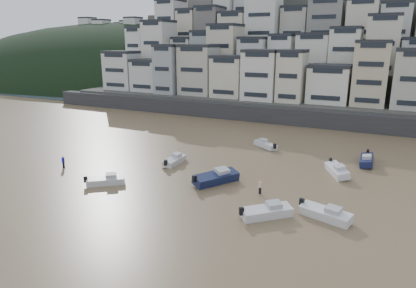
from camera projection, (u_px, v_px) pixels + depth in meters
The scene contains 14 objects.
sea_strip at pixel (113, 75), 197.99m from camera, with size 340.00×340.00×0.00m, color #455463.
harbor_wall at pixel (313, 118), 77.70m from camera, with size 140.00×3.00×3.50m, color #38383A.
hillside at pixel (359, 57), 107.19m from camera, with size 141.04×66.00×50.00m.
headland at pixel (124, 77), 183.01m from camera, with size 216.00×135.00×53.33m.
boat_a at pixel (267, 210), 37.75m from camera, with size 5.82×1.91×1.59m, color silver, non-canonical shape.
boat_b at pixel (326, 212), 37.36m from camera, with size 5.67×1.85×1.55m, color silver, non-canonical shape.
boat_c at pixel (216, 176), 46.80m from camera, with size 6.65×2.18×1.81m, color #151D42, non-canonical shape.
boat_e at pixel (337, 169), 49.75m from camera, with size 5.76×1.89×1.57m, color silver, non-canonical shape.
boat_f at pixel (174, 159), 54.25m from camera, with size 5.16×1.69×1.41m, color silver, non-canonical shape.
boat_h at pixel (265, 144), 62.47m from camera, with size 5.20×1.70×1.42m, color silver, non-canonical shape.
boat_i at pixel (367, 159), 54.10m from camera, with size 5.81×1.90×1.59m, color #151C44, non-canonical shape.
boat_j at pixel (106, 179), 46.43m from camera, with size 5.06×1.66×1.38m, color silver, non-canonical shape.
person_blue at pixel (63, 162), 52.55m from camera, with size 0.44×0.44×1.74m, color #1817AE, non-canonical shape.
person_pink at pixel (260, 187), 43.57m from camera, with size 0.44×0.44×1.74m, color beige, non-canonical shape.
Camera 1 is at (23.41, -13.31, 17.43)m, focal length 32.00 mm.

